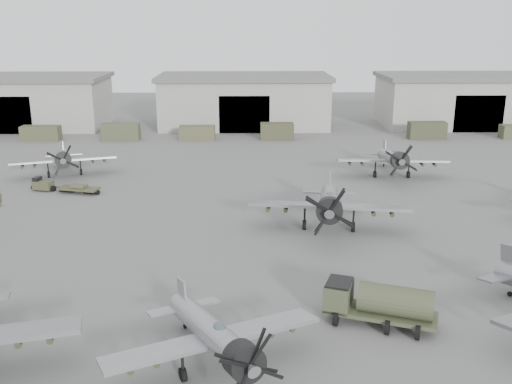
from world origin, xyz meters
TOP-DOWN VIEW (x-y plane):
  - ground at (0.00, 0.00)m, footprint 220.00×220.00m
  - hangar_left at (-38.00, 61.96)m, footprint 29.00×14.80m
  - hangar_center at (0.00, 61.96)m, footprint 29.00×14.80m
  - hangar_right at (38.00, 61.96)m, footprint 29.00×14.80m
  - support_truck_1 at (-30.92, 50.00)m, footprint 5.75×2.20m
  - support_truck_2 at (-18.79, 50.00)m, footprint 5.64×2.20m
  - support_truck_3 at (-7.21, 50.00)m, footprint 5.38×2.20m
  - support_truck_4 at (4.98, 50.00)m, footprint 5.05×2.20m
  - support_truck_6 at (28.08, 50.00)m, footprint 5.65×2.20m
  - aircraft_near_1 at (-1.51, -10.46)m, footprint 11.30×10.25m
  - aircraft_mid_2 at (7.25, 10.14)m, footprint 13.99×12.59m
  - aircraft_far_0 at (-20.98, 28.76)m, footprint 11.98×10.79m
  - aircraft_far_1 at (17.04, 27.35)m, footprint 12.74×11.47m
  - fuel_tanker at (7.97, -5.63)m, footprint 6.94×4.33m
  - tug_trailer at (-20.01, 22.59)m, footprint 7.47×3.24m
  - ground_crew at (-23.97, 17.64)m, footprint 0.64×0.78m

SIDE VIEW (x-z plane):
  - ground at x=0.00m, z-range 0.00..0.00m
  - tug_trailer at x=-20.01m, z-range -0.19..1.30m
  - ground_crew at x=-23.97m, z-range 0.00..1.84m
  - support_truck_3 at x=-7.21m, z-range 0.00..2.12m
  - support_truck_1 at x=-30.92m, z-range 0.00..2.20m
  - support_truck_4 at x=4.98m, z-range 0.00..2.51m
  - support_truck_2 at x=-18.79m, z-range 0.00..2.53m
  - support_truck_6 at x=28.08m, z-range 0.00..2.61m
  - fuel_tanker at x=7.97m, z-range 0.19..2.73m
  - aircraft_near_1 at x=-1.51m, z-range -0.21..4.43m
  - aircraft_far_0 at x=-20.98m, z-range -0.22..4.57m
  - aircraft_far_1 at x=17.04m, z-range -0.23..4.86m
  - aircraft_mid_2 at x=7.25m, z-range -0.25..5.30m
  - hangar_left at x=-38.00m, z-range 0.02..8.72m
  - hangar_center at x=0.00m, z-range 0.02..8.72m
  - hangar_right at x=38.00m, z-range 0.02..8.72m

